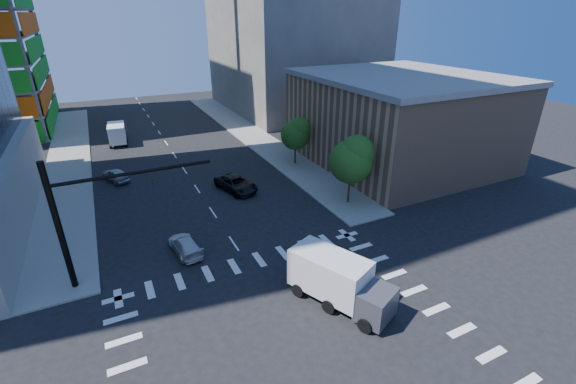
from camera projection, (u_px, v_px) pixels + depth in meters
ground at (304, 347)px, 21.54m from camera, size 160.00×160.00×0.00m
road_markings at (304, 347)px, 21.54m from camera, size 20.00×20.00×0.01m
sidewalk_ne at (252, 135)px, 59.08m from camera, size 5.00×60.00×0.15m
sidewalk_nw at (69, 160)px, 49.06m from camera, size 5.00×60.00×0.15m
commercial_building at (398, 119)px, 47.24m from camera, size 20.50×22.50×10.60m
bg_building_ne at (292, 32)px, 71.25m from camera, size 24.00×30.00×28.00m
signal_mast_nw at (82, 212)px, 24.58m from camera, size 10.20×0.40×9.00m
tree_south at (353, 159)px, 35.95m from camera, size 4.16×4.16×6.82m
tree_north at (297, 133)px, 46.13m from camera, size 3.54×3.52×5.78m
car_nb_far at (236, 184)px, 40.46m from camera, size 3.84×5.93×1.52m
car_sb_near at (185, 245)px, 29.94m from camera, size 2.28×4.52×1.26m
car_sb_mid at (116, 175)px, 42.85m from camera, size 3.11×4.45×1.41m
box_truck_near at (343, 286)px, 24.19m from camera, size 4.95×6.72×3.24m
box_truck_far at (117, 134)px, 55.29m from camera, size 2.78×5.71×2.91m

